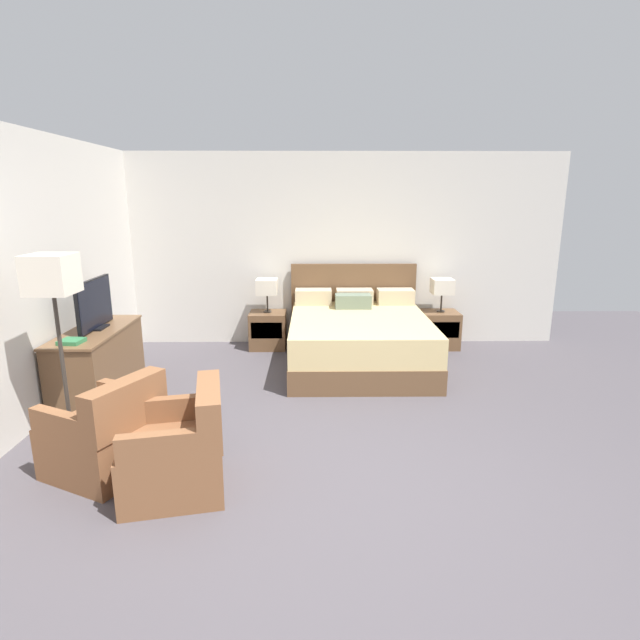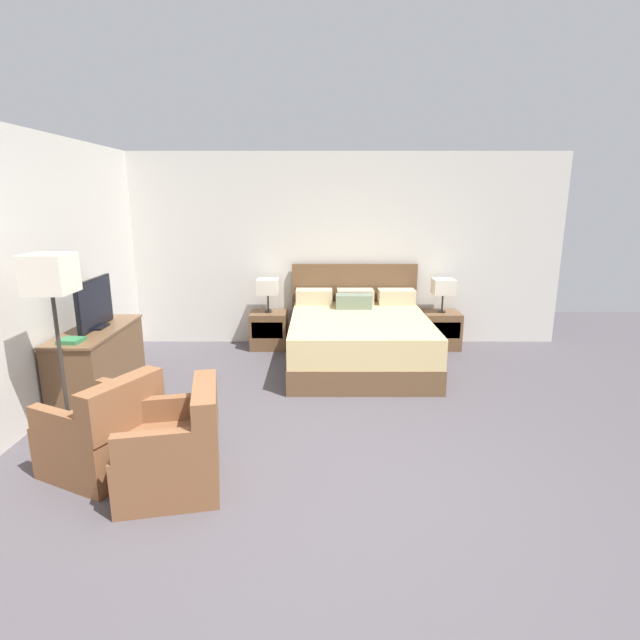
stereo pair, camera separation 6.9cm
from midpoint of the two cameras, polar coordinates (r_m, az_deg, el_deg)
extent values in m
plane|color=#4C474C|center=(3.69, 2.02, -19.54)|extent=(11.56, 11.56, 0.00)
cube|color=beige|center=(7.00, 1.06, 7.97)|extent=(6.55, 0.06, 2.63)
cube|color=beige|center=(5.42, -28.51, 4.57)|extent=(0.06, 5.65, 2.63)
cube|color=brown|center=(6.18, 4.88, -4.04)|extent=(1.67, 1.98, 0.28)
cube|color=#D6BC7F|center=(6.09, 4.94, -1.29)|extent=(1.66, 1.96, 0.33)
cube|color=brown|center=(7.04, 4.28, 1.82)|extent=(1.74, 0.05, 1.14)
cube|color=#C6B28E|center=(6.80, -0.30, 2.68)|extent=(0.49, 0.28, 0.20)
cube|color=#C6B28E|center=(6.82, 4.42, 2.67)|extent=(0.49, 0.28, 0.20)
cube|color=#C6B28E|center=(6.89, 9.08, 2.65)|extent=(0.49, 0.28, 0.20)
cube|color=slate|center=(6.56, 4.25, 2.13)|extent=(0.47, 0.22, 0.18)
cube|color=brown|center=(6.92, -5.51, -1.12)|extent=(0.49, 0.44, 0.50)
cube|color=#473120|center=(6.70, -5.69, -1.18)|extent=(0.42, 0.01, 0.22)
cube|color=brown|center=(7.10, 13.98, -1.10)|extent=(0.49, 0.44, 0.50)
cube|color=#473120|center=(6.88, 14.43, -1.16)|extent=(0.42, 0.01, 0.22)
cylinder|color=#332D28|center=(6.86, -5.56, 0.98)|extent=(0.11, 0.11, 0.02)
cylinder|color=#332D28|center=(6.83, -5.58, 2.02)|extent=(0.02, 0.02, 0.24)
cube|color=beige|center=(6.79, -5.63, 3.83)|extent=(0.28, 0.28, 0.20)
cylinder|color=#332D28|center=(7.04, 14.11, 0.95)|extent=(0.11, 0.11, 0.02)
cylinder|color=#332D28|center=(7.01, 14.17, 1.96)|extent=(0.02, 0.02, 0.24)
cube|color=beige|center=(6.97, 14.27, 3.73)|extent=(0.28, 0.28, 0.20)
cube|color=brown|center=(5.69, -23.60, -4.45)|extent=(0.49, 1.31, 0.72)
cube|color=brown|center=(5.60, -23.94, -1.08)|extent=(0.51, 1.34, 0.02)
cube|color=black|center=(5.64, -23.74, -0.72)|extent=(0.18, 0.24, 0.02)
cube|color=black|center=(5.59, -23.99, 1.77)|extent=(0.04, 0.77, 0.51)
cube|color=black|center=(5.58, -23.80, 1.77)|extent=(0.01, 0.74, 0.48)
cube|color=#2D7042|center=(5.18, -26.14, -2.11)|extent=(0.22, 0.20, 0.04)
cube|color=brown|center=(4.25, -23.19, -12.88)|extent=(0.91, 0.91, 0.40)
cube|color=brown|center=(3.91, -21.09, -8.94)|extent=(0.44, 0.68, 0.36)
cube|color=brown|center=(3.97, -26.83, -10.59)|extent=(0.60, 0.36, 0.18)
cube|color=brown|center=(4.31, -20.60, -8.04)|extent=(0.60, 0.36, 0.18)
cube|color=brown|center=(3.83, -16.23, -15.34)|extent=(0.80, 0.80, 0.40)
cube|color=brown|center=(3.64, -12.34, -9.98)|extent=(0.29, 0.70, 0.36)
cube|color=brown|center=(3.44, -16.96, -13.48)|extent=(0.63, 0.21, 0.18)
cube|color=brown|center=(3.97, -16.17, -9.61)|extent=(0.63, 0.21, 0.18)
cylinder|color=#332D28|center=(4.80, -26.04, -12.57)|extent=(0.28, 0.28, 0.02)
cylinder|color=#332D28|center=(4.56, -26.91, -5.17)|extent=(0.03, 0.03, 1.28)
cube|color=beige|center=(4.39, -28.03, 4.70)|extent=(0.33, 0.33, 0.31)
camera|label=1|loc=(0.03, -89.63, 0.09)|focal=28.00mm
camera|label=2|loc=(0.03, 90.37, -0.09)|focal=28.00mm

